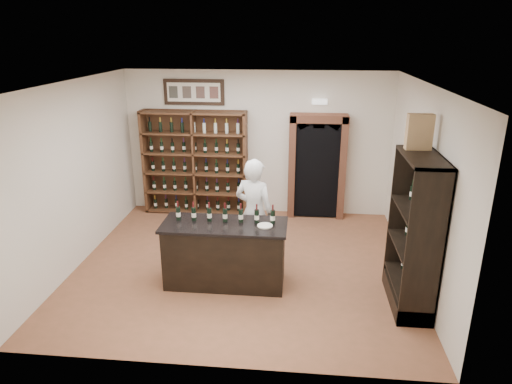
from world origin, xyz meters
TOP-DOWN VIEW (x-y plane):
  - floor at (0.00, 0.00)m, footprint 5.50×5.50m
  - ceiling at (0.00, 0.00)m, footprint 5.50×5.50m
  - wall_back at (0.00, 2.50)m, footprint 5.50×0.04m
  - wall_left at (-2.75, 0.00)m, footprint 0.04×5.00m
  - wall_right at (2.75, 0.00)m, footprint 0.04×5.00m
  - wine_shelf at (-1.30, 2.33)m, footprint 2.20×0.38m
  - framed_picture at (-1.30, 2.47)m, footprint 1.25×0.04m
  - arched_doorway at (1.25, 2.33)m, footprint 1.17×0.35m
  - emergency_light at (1.25, 2.42)m, footprint 0.30×0.10m
  - tasting_counter at (-0.20, -0.60)m, footprint 1.88×0.78m
  - counter_bottle_0 at (-0.92, -0.51)m, footprint 0.07×0.07m
  - counter_bottle_1 at (-0.68, -0.51)m, footprint 0.07×0.07m
  - counter_bottle_2 at (-0.44, -0.51)m, footprint 0.07×0.07m
  - counter_bottle_3 at (-0.20, -0.51)m, footprint 0.07×0.07m
  - counter_bottle_4 at (0.04, -0.51)m, footprint 0.07×0.07m
  - counter_bottle_5 at (0.28, -0.51)m, footprint 0.07×0.07m
  - counter_bottle_6 at (0.52, -0.51)m, footprint 0.07×0.07m
  - side_cabinet at (2.52, -0.90)m, footprint 0.48×1.20m
  - shopkeeper at (0.18, 0.06)m, footprint 0.78×0.65m
  - plate at (0.41, -0.63)m, footprint 0.23×0.23m
  - wine_crate at (2.48, -0.56)m, footprint 0.35×0.15m

SIDE VIEW (x-z plane):
  - floor at x=0.00m, z-range 0.00..0.00m
  - tasting_counter at x=-0.20m, z-range -0.01..0.99m
  - side_cabinet at x=2.52m, z-range -0.35..1.85m
  - shopkeeper at x=0.18m, z-range 0.00..1.84m
  - plate at x=0.41m, z-range 1.00..1.02m
  - wine_shelf at x=-1.30m, z-range 0.00..2.20m
  - counter_bottle_0 at x=-0.92m, z-range 0.96..1.26m
  - counter_bottle_1 at x=-0.68m, z-range 0.96..1.26m
  - counter_bottle_2 at x=-0.44m, z-range 0.96..1.26m
  - counter_bottle_3 at x=-0.20m, z-range 0.96..1.26m
  - counter_bottle_4 at x=0.04m, z-range 0.96..1.26m
  - counter_bottle_5 at x=0.28m, z-range 0.96..1.26m
  - counter_bottle_6 at x=0.52m, z-range 0.96..1.26m
  - arched_doorway at x=1.25m, z-range 0.05..2.22m
  - wall_back at x=0.00m, z-range 0.00..3.00m
  - wall_left at x=-2.75m, z-range 0.00..3.00m
  - wall_right at x=2.75m, z-range 0.00..3.00m
  - emergency_light at x=1.25m, z-range 2.35..2.45m
  - wine_crate at x=2.48m, z-range 2.20..2.68m
  - framed_picture at x=-1.30m, z-range 2.29..2.81m
  - ceiling at x=0.00m, z-range 3.00..3.00m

